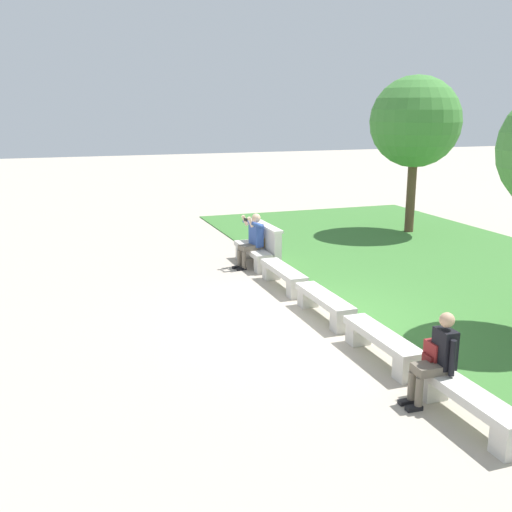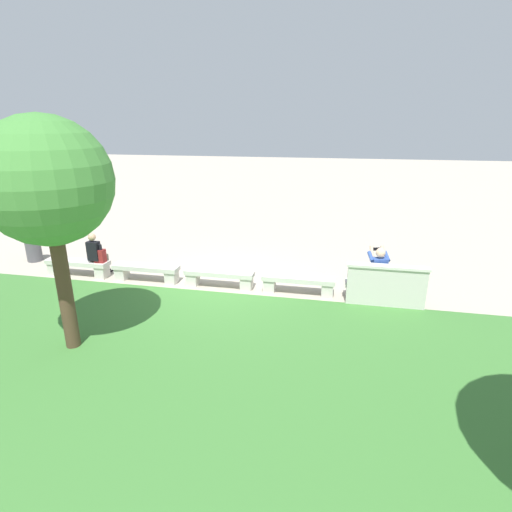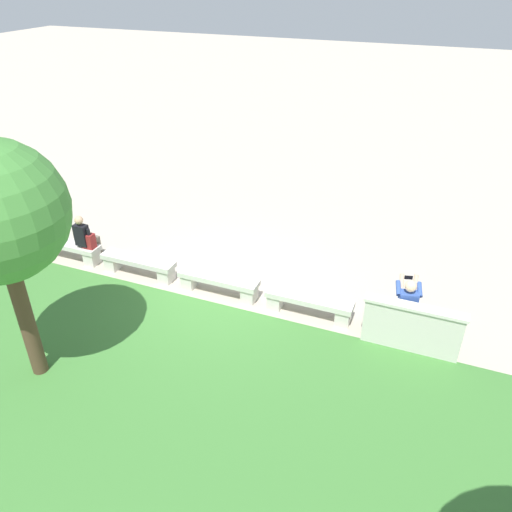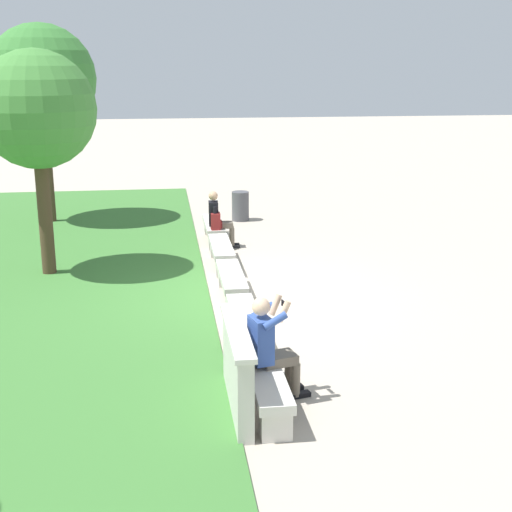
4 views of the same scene
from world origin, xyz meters
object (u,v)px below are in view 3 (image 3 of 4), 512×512
(bench_far, at_px, (138,264))
(bench_end, at_px, (67,247))
(person_photographer, at_px, (406,303))
(bench_main, at_px, (412,326))
(bench_mid, at_px, (219,282))
(bench_near, at_px, (309,303))
(person_distant, at_px, (86,237))
(trash_bin, at_px, (25,216))
(backpack, at_px, (89,241))

(bench_far, height_order, bench_end, same)
(person_photographer, bearing_deg, bench_end, 0.54)
(bench_main, bearing_deg, bench_mid, 0.00)
(bench_near, bearing_deg, bench_end, 0.00)
(bench_near, relative_size, bench_far, 1.00)
(person_distant, height_order, trash_bin, person_distant)
(bench_near, relative_size, trash_bin, 2.41)
(bench_near, height_order, bench_mid, same)
(backpack, height_order, trash_bin, backpack)
(bench_mid, bearing_deg, person_distant, -1.09)
(bench_far, relative_size, person_distant, 1.43)
(person_photographer, relative_size, backpack, 3.08)
(bench_end, bearing_deg, bench_mid, 180.00)
(bench_far, height_order, trash_bin, trash_bin)
(bench_end, xyz_separation_m, person_photographer, (-7.96, -0.07, 0.44))
(bench_main, relative_size, bench_near, 1.00)
(bench_far, xyz_separation_m, person_photographer, (-5.93, -0.07, 0.44))
(bench_mid, xyz_separation_m, person_distant, (3.49, -0.07, 0.38))
(bench_far, relative_size, backpack, 4.22)
(bench_mid, distance_m, trash_bin, 6.23)
(person_distant, xyz_separation_m, trash_bin, (2.68, -0.79, -0.30))
(bench_mid, relative_size, bench_far, 1.00)
(bench_main, bearing_deg, bench_near, 0.00)
(bench_main, xyz_separation_m, person_distant, (7.57, -0.07, 0.38))
(bench_end, height_order, person_photographer, person_photographer)
(bench_main, bearing_deg, bench_end, 0.00)
(bench_end, bearing_deg, backpack, 179.88)
(trash_bin, bearing_deg, bench_far, 168.36)
(person_distant, relative_size, backpack, 2.94)
(bench_main, height_order, bench_far, same)
(bench_end, relative_size, backpack, 4.22)
(bench_mid, relative_size, person_distant, 1.43)
(bench_main, height_order, person_distant, person_distant)
(bench_mid, bearing_deg, bench_end, 0.00)
(bench_far, distance_m, person_distant, 1.51)
(bench_main, bearing_deg, trash_bin, -4.75)
(bench_near, relative_size, bench_end, 1.00)
(bench_end, bearing_deg, trash_bin, -22.08)
(bench_main, height_order, person_photographer, person_photographer)
(person_photographer, relative_size, trash_bin, 1.76)
(bench_far, bearing_deg, person_photographer, -179.28)
(bench_mid, relative_size, backpack, 4.22)
(person_photographer, height_order, person_distant, person_photographer)
(bench_near, bearing_deg, bench_main, 180.00)
(bench_far, distance_m, trash_bin, 4.23)
(backpack, xyz_separation_m, trash_bin, (2.82, -0.85, -0.25))
(bench_near, relative_size, person_distant, 1.43)
(bench_near, height_order, trash_bin, trash_bin)
(person_distant, distance_m, trash_bin, 2.81)
(bench_far, xyz_separation_m, bench_end, (2.04, 0.00, 0.00))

